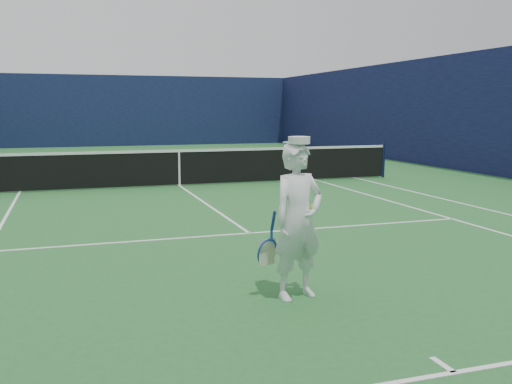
% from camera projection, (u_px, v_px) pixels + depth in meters
% --- Properties ---
extents(ground, '(80.00, 80.00, 0.00)m').
position_uv_depth(ground, '(180.00, 186.00, 15.77)').
color(ground, '#25622B').
rests_on(ground, ground).
extents(court_markings, '(11.03, 23.83, 0.01)m').
position_uv_depth(court_markings, '(180.00, 186.00, 15.77)').
color(court_markings, white).
rests_on(court_markings, ground).
extents(windscreen_fence, '(20.12, 36.12, 4.00)m').
position_uv_depth(windscreen_fence, '(178.00, 113.00, 15.48)').
color(windscreen_fence, '#0F183A').
rests_on(windscreen_fence, ground).
extents(tennis_net, '(12.88, 0.09, 1.07)m').
position_uv_depth(tennis_net, '(179.00, 166.00, 15.69)').
color(tennis_net, '#141E4C').
rests_on(tennis_net, ground).
extents(tennis_player, '(0.84, 0.57, 1.82)m').
position_uv_depth(tennis_player, '(298.00, 220.00, 6.33)').
color(tennis_player, white).
rests_on(tennis_player, ground).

